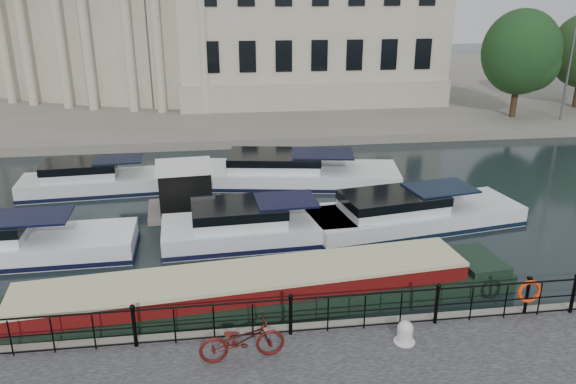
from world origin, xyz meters
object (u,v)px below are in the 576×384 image
object	(u,v)px
mooring_bollard	(405,333)
narrowboat	(249,297)
bicycle	(242,339)
harbour_hut	(185,191)
life_ring_post	(529,292)

from	to	relation	value
mooring_bollard	narrowboat	size ratio (longest dim) A/B	0.04
bicycle	harbour_hut	bearing A→B (deg)	3.57
mooring_bollard	harbour_hut	xyz separation A→B (m)	(-6.01, 11.27, 0.11)
life_ring_post	bicycle	bearing A→B (deg)	-173.31
life_ring_post	narrowboat	distance (m)	8.03
life_ring_post	harbour_hut	world-z (taller)	harbour_hut
mooring_bollard	harbour_hut	world-z (taller)	harbour_hut
mooring_bollard	life_ring_post	world-z (taller)	life_ring_post
life_ring_post	harbour_hut	bearing A→B (deg)	133.22
bicycle	harbour_hut	distance (m)	11.54
bicycle	narrowboat	xyz separation A→B (m)	(0.36, 3.20, -0.74)
life_ring_post	harbour_hut	distance (m)	14.35
life_ring_post	harbour_hut	xyz separation A→B (m)	(-9.83, 10.45, -0.31)
life_ring_post	narrowboat	xyz separation A→B (m)	(-7.65, 2.26, -0.90)
bicycle	life_ring_post	bearing A→B (deg)	-88.76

